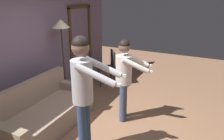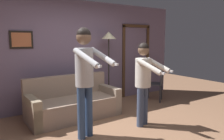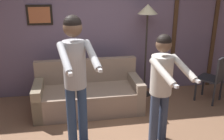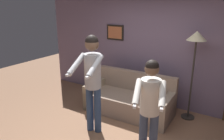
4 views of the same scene
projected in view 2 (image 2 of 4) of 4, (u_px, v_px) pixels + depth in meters
name	position (u px, v px, depth m)	size (l,w,h in m)	color
ground_plane	(119.00, 134.00, 3.85)	(12.00, 12.00, 0.00)	#8E6449
back_wall_assembly	(73.00, 54.00, 5.35)	(6.40, 0.10, 2.60)	slate
couch	(73.00, 104.00, 4.66)	(1.92, 0.89, 0.87)	gray
torchiere_lamp	(109.00, 42.00, 5.49)	(0.38, 0.38, 1.85)	#332D28
person_standing_left	(85.00, 71.00, 3.56)	(0.53, 0.77, 1.84)	navy
person_standing_right	(144.00, 77.00, 4.11)	(0.56, 0.70, 1.60)	#3F4C6A
dining_chair_distant	(158.00, 82.00, 5.87)	(0.59, 0.59, 0.93)	#2D2D33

